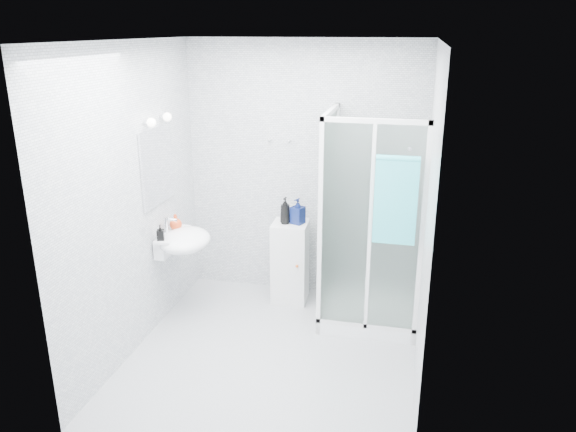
% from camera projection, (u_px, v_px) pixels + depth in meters
% --- Properties ---
extents(room, '(2.40, 2.60, 2.60)m').
position_uv_depth(room, '(272.00, 211.00, 4.45)').
color(room, silver).
rests_on(room, ground).
extents(shower_enclosure, '(0.90, 0.95, 2.00)m').
position_uv_depth(shower_enclosure, '(362.00, 277.00, 5.29)').
color(shower_enclosure, white).
rests_on(shower_enclosure, ground).
extents(wall_basin, '(0.46, 0.56, 0.35)m').
position_uv_depth(wall_basin, '(183.00, 241.00, 5.24)').
color(wall_basin, white).
rests_on(wall_basin, ground).
extents(mirror, '(0.02, 0.60, 0.70)m').
position_uv_depth(mirror, '(157.00, 166.00, 5.06)').
color(mirror, white).
rests_on(mirror, room).
extents(vanity_lights, '(0.10, 0.40, 0.08)m').
position_uv_depth(vanity_lights, '(159.00, 120.00, 4.91)').
color(vanity_lights, silver).
rests_on(vanity_lights, room).
extents(wall_hooks, '(0.23, 0.06, 0.03)m').
position_uv_depth(wall_hooks, '(279.00, 141.00, 5.56)').
color(wall_hooks, silver).
rests_on(wall_hooks, room).
extents(storage_cabinet, '(0.36, 0.38, 0.84)m').
position_uv_depth(storage_cabinet, '(290.00, 262.00, 5.71)').
color(storage_cabinet, white).
rests_on(storage_cabinet, ground).
extents(hand_towel, '(0.35, 0.05, 0.75)m').
position_uv_depth(hand_towel, '(396.00, 198.00, 4.57)').
color(hand_towel, '#35BFC9').
rests_on(hand_towel, shower_enclosure).
extents(shampoo_bottle_a, '(0.12, 0.12, 0.27)m').
position_uv_depth(shampoo_bottle_a, '(285.00, 211.00, 5.52)').
color(shampoo_bottle_a, black).
rests_on(shampoo_bottle_a, storage_cabinet).
extents(shampoo_bottle_b, '(0.15, 0.15, 0.26)m').
position_uv_depth(shampoo_bottle_b, '(298.00, 211.00, 5.52)').
color(shampoo_bottle_b, '#0C184B').
rests_on(shampoo_bottle_b, storage_cabinet).
extents(soap_dispenser_orange, '(0.12, 0.12, 0.15)m').
position_uv_depth(soap_dispenser_orange, '(176.00, 222.00, 5.31)').
color(soap_dispenser_orange, red).
rests_on(soap_dispenser_orange, wall_basin).
extents(soap_dispenser_black, '(0.08, 0.08, 0.14)m').
position_uv_depth(soap_dispenser_black, '(160.00, 233.00, 5.05)').
color(soap_dispenser_black, black).
rests_on(soap_dispenser_black, wall_basin).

